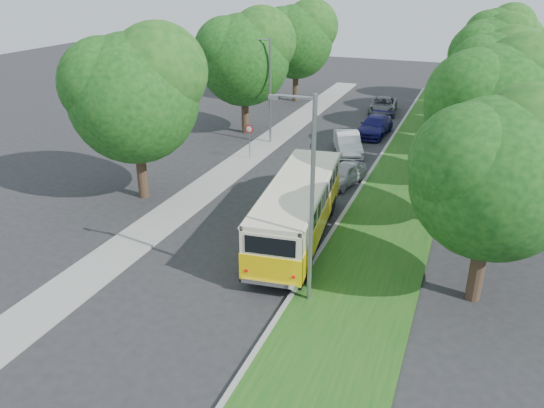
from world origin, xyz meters
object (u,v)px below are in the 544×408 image
at_px(car_white, 348,143).
at_px(car_blue, 375,126).
at_px(lamppost_near, 309,196).
at_px(car_silver, 344,174).
at_px(car_grey, 383,106).
at_px(lamppost_far, 269,87).
at_px(vintage_bus, 297,212).

height_order(car_white, car_blue, car_white).
xyz_separation_m(lamppost_near, car_blue, (-2.10, 23.50, -3.65)).
distance_m(car_silver, car_grey, 18.19).
distance_m(lamppost_far, car_blue, 9.10).
xyz_separation_m(car_silver, car_blue, (-0.36, 11.03, 0.08)).
height_order(vintage_bus, car_silver, vintage_bus).
relative_size(lamppost_near, vintage_bus, 0.80).
bearing_deg(car_white, car_blue, 59.17).
bearing_deg(car_silver, vintage_bus, -76.53).
xyz_separation_m(lamppost_far, car_grey, (6.12, 12.13, -3.43)).
relative_size(lamppost_far, vintage_bus, 0.75).
relative_size(car_white, car_blue, 0.91).
xyz_separation_m(car_white, car_grey, (0.17, 12.32, -0.05)).
xyz_separation_m(vintage_bus, car_white, (-0.99, 13.69, -0.74)).
bearing_deg(vintage_bus, car_grey, 85.17).
relative_size(lamppost_far, car_silver, 1.98).
distance_m(vintage_bus, car_white, 13.75).
bearing_deg(car_grey, car_blue, -90.28).
height_order(car_silver, car_grey, car_grey).
distance_m(lamppost_far, car_silver, 9.98).
xyz_separation_m(lamppost_near, car_grey, (-2.78, 30.63, -3.68)).
xyz_separation_m(lamppost_far, car_silver, (7.16, -6.03, -3.47)).
distance_m(car_blue, car_grey, 7.17).
bearing_deg(car_blue, vintage_bus, -85.63).
bearing_deg(lamppost_far, vintage_bus, -63.45).
bearing_deg(car_silver, car_grey, 108.36).
bearing_deg(lamppost_near, vintage_bus, 113.11).
height_order(lamppost_near, car_grey, lamppost_near).
bearing_deg(lamppost_near, car_grey, 95.19).
relative_size(lamppost_far, car_white, 1.67).
bearing_deg(car_white, car_silver, -99.81).
height_order(lamppost_near, car_white, lamppost_near).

